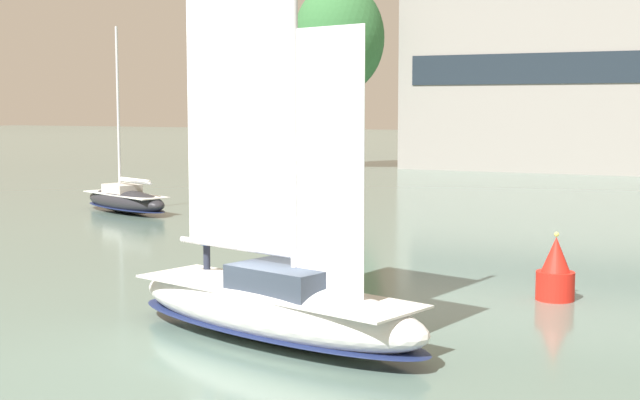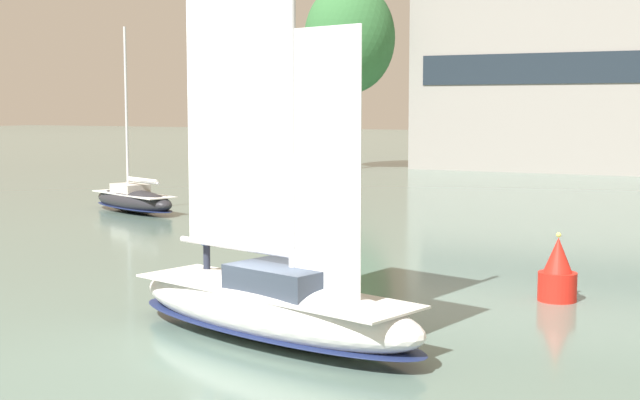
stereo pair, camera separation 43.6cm
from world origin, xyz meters
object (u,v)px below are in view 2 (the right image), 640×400
object	(u,v)px
sailboat_main	(272,299)
channel_buoy	(558,274)
tree_shore_left	(350,38)
sailboat_moored_near_marina	(133,199)

from	to	relation	value
sailboat_main	channel_buoy	bearing A→B (deg)	53.65
tree_shore_left	sailboat_moored_near_marina	xyz separation A→B (m)	(3.06, -38.28, -12.05)
tree_shore_left	sailboat_moored_near_marina	size ratio (longest dim) A/B	1.69
tree_shore_left	channel_buoy	bearing A→B (deg)	-59.71
sailboat_main	sailboat_moored_near_marina	distance (m)	30.42
tree_shore_left	sailboat_main	xyz separation A→B (m)	(24.34, -60.00, -11.70)
sailboat_main	sailboat_moored_near_marina	world-z (taller)	sailboat_main
tree_shore_left	sailboat_moored_near_marina	bearing A→B (deg)	-85.43
tree_shore_left	sailboat_moored_near_marina	distance (m)	40.24
sailboat_main	channel_buoy	distance (m)	10.07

